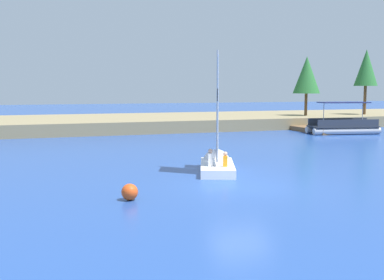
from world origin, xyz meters
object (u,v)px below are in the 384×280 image
(channel_buoy, at_px, (130,192))
(sailboat, at_px, (217,161))
(shoreline_tree_midright, at_px, (307,75))
(wooden_dock, at_px, (313,130))
(pontoon_boat, at_px, (343,126))
(shoreline_tree_right, at_px, (366,68))

(channel_buoy, bearing_deg, sailboat, 43.27)
(shoreline_tree_midright, distance_m, channel_buoy, 36.06)
(shoreline_tree_midright, distance_m, wooden_dock, 8.60)
(wooden_dock, bearing_deg, pontoon_boat, -56.08)
(shoreline_tree_right, relative_size, wooden_dock, 1.19)
(shoreline_tree_right, distance_m, channel_buoy, 41.08)
(pontoon_boat, bearing_deg, wooden_dock, 133.58)
(pontoon_boat, bearing_deg, channel_buoy, -131.20)
(pontoon_boat, distance_m, channel_buoy, 28.70)
(sailboat, bearing_deg, shoreline_tree_midright, -20.59)
(sailboat, bearing_deg, pontoon_boat, -32.18)
(shoreline_tree_midright, xyz_separation_m, wooden_dock, (-3.10, -6.21, -5.08))
(shoreline_tree_midright, relative_size, sailboat, 0.98)
(sailboat, bearing_deg, wooden_dock, -25.06)
(wooden_dock, distance_m, sailboat, 21.78)
(pontoon_boat, xyz_separation_m, channel_buoy, (-22.26, -18.12, -0.36))
(shoreline_tree_midright, xyz_separation_m, pontoon_boat, (-1.59, -8.46, -4.63))
(shoreline_tree_right, height_order, pontoon_boat, shoreline_tree_right)
(wooden_dock, bearing_deg, shoreline_tree_midright, 63.46)
(wooden_dock, xyz_separation_m, pontoon_boat, (1.51, -2.25, 0.45))
(pontoon_boat, bearing_deg, shoreline_tree_midright, 88.99)
(sailboat, distance_m, channel_buoy, 7.29)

